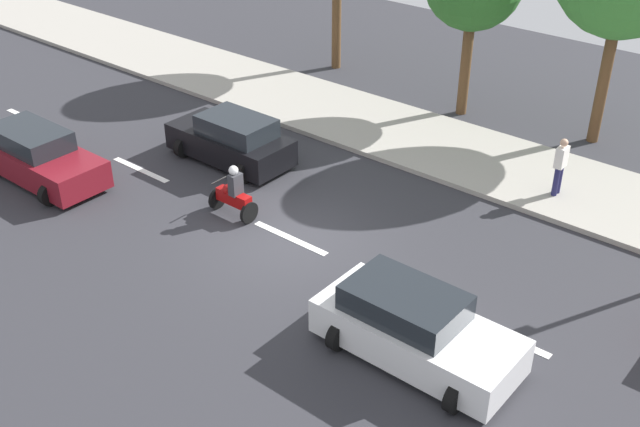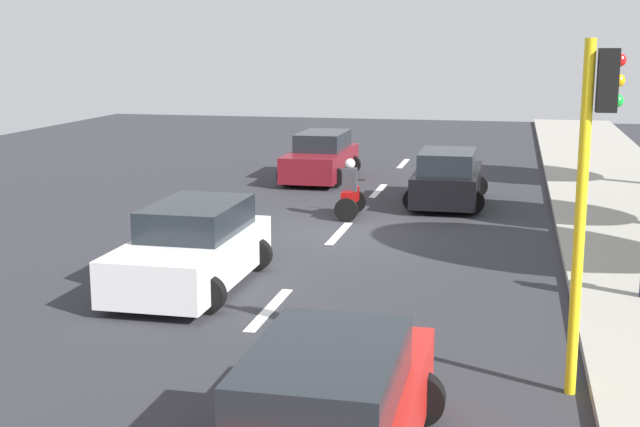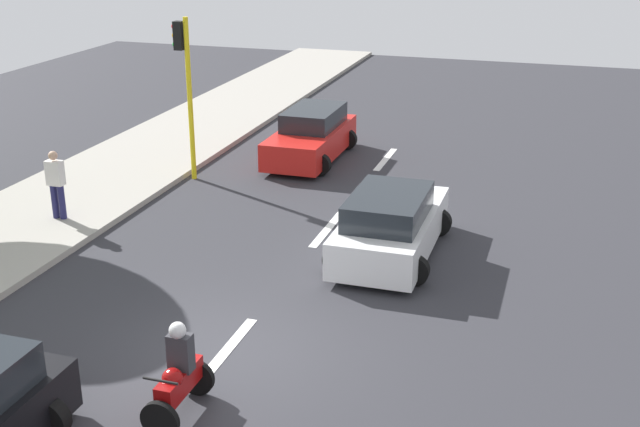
{
  "view_description": "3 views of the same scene",
  "coord_description": "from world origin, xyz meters",
  "px_view_note": "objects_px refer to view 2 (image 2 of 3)",
  "views": [
    {
      "loc": [
        -12.46,
        -11.25,
        10.75
      ],
      "look_at": [
        -0.24,
        -1.19,
        1.31
      ],
      "focal_mm": 43.28,
      "sensor_mm": 36.0,
      "label": 1
    },
    {
      "loc": [
        3.89,
        -19.51,
        4.48
      ],
      "look_at": [
        -0.02,
        -1.99,
        0.87
      ],
      "focal_mm": 48.67,
      "sensor_mm": 36.0,
      "label": 2
    },
    {
      "loc": [
        -5.32,
        11.36,
        7.26
      ],
      "look_at": [
        -0.83,
        -2.77,
        1.66
      ],
      "focal_mm": 45.86,
      "sensor_mm": 36.0,
      "label": 3
    }
  ],
  "objects_px": {
    "car_white": "(193,249)",
    "car_maroon": "(321,158)",
    "traffic_light_corner": "(591,169)",
    "car_red": "(330,414)",
    "motorcycle": "(350,193)",
    "car_black": "(448,179)"
  },
  "relations": [
    {
      "from": "car_maroon",
      "to": "car_white",
      "type": "height_order",
      "value": "same"
    },
    {
      "from": "car_maroon",
      "to": "motorcycle",
      "type": "relative_size",
      "value": 2.87
    },
    {
      "from": "car_black",
      "to": "traffic_light_corner",
      "type": "bearing_deg",
      "value": -78.29
    },
    {
      "from": "motorcycle",
      "to": "traffic_light_corner",
      "type": "height_order",
      "value": "traffic_light_corner"
    },
    {
      "from": "car_red",
      "to": "traffic_light_corner",
      "type": "height_order",
      "value": "traffic_light_corner"
    },
    {
      "from": "car_black",
      "to": "motorcycle",
      "type": "distance_m",
      "value": 3.27
    },
    {
      "from": "car_red",
      "to": "motorcycle",
      "type": "distance_m",
      "value": 13.52
    },
    {
      "from": "car_white",
      "to": "car_maroon",
      "type": "bearing_deg",
      "value": 91.83
    },
    {
      "from": "car_red",
      "to": "motorcycle",
      "type": "relative_size",
      "value": 2.79
    },
    {
      "from": "car_maroon",
      "to": "motorcycle",
      "type": "xyz_separation_m",
      "value": [
        2.07,
        -5.88,
        -0.07
      ]
    },
    {
      "from": "car_black",
      "to": "car_red",
      "type": "height_order",
      "value": "same"
    },
    {
      "from": "car_black",
      "to": "motorcycle",
      "type": "height_order",
      "value": "motorcycle"
    },
    {
      "from": "car_white",
      "to": "car_black",
      "type": "bearing_deg",
      "value": 66.78
    },
    {
      "from": "car_white",
      "to": "car_red",
      "type": "bearing_deg",
      "value": -58.56
    },
    {
      "from": "car_white",
      "to": "traffic_light_corner",
      "type": "distance_m",
      "value": 7.86
    },
    {
      "from": "traffic_light_corner",
      "to": "car_black",
      "type": "bearing_deg",
      "value": 101.71
    },
    {
      "from": "car_red",
      "to": "car_maroon",
      "type": "xyz_separation_m",
      "value": [
        -4.36,
        19.2,
        0.0
      ]
    },
    {
      "from": "traffic_light_corner",
      "to": "car_white",
      "type": "bearing_deg",
      "value": 151.28
    },
    {
      "from": "car_red",
      "to": "car_white",
      "type": "relative_size",
      "value": 1.0
    },
    {
      "from": "car_black",
      "to": "traffic_light_corner",
      "type": "relative_size",
      "value": 0.89
    },
    {
      "from": "car_maroon",
      "to": "car_white",
      "type": "distance_m",
      "value": 12.75
    },
    {
      "from": "car_black",
      "to": "car_maroon",
      "type": "relative_size",
      "value": 0.91
    }
  ]
}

